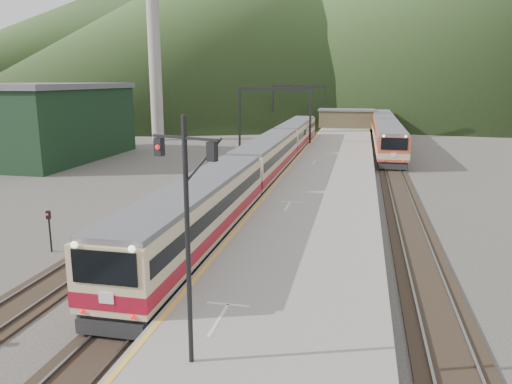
# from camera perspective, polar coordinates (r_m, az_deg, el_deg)

# --- Properties ---
(track_main) EXTENTS (2.60, 200.00, 0.23)m
(track_main) POSITION_cam_1_polar(r_m,az_deg,el_deg) (50.59, 2.33, 2.53)
(track_main) COLOR black
(track_main) RESTS_ON ground
(track_far) EXTENTS (2.60, 200.00, 0.23)m
(track_far) POSITION_cam_1_polar(r_m,az_deg,el_deg) (51.65, -3.15, 2.74)
(track_far) COLOR black
(track_far) RESTS_ON ground
(track_second) EXTENTS (2.60, 200.00, 0.23)m
(track_second) POSITION_cam_1_polar(r_m,az_deg,el_deg) (50.01, 15.44, 1.96)
(track_second) COLOR black
(track_second) RESTS_ON ground
(platform) EXTENTS (8.00, 100.00, 1.00)m
(platform) POSITION_cam_1_polar(r_m,az_deg,el_deg) (47.93, 8.55, 2.35)
(platform) COLOR gray
(platform) RESTS_ON ground
(gantry_near) EXTENTS (9.55, 0.25, 8.00)m
(gantry_near) POSITION_cam_1_polar(r_m,az_deg,el_deg) (65.14, 2.13, 9.71)
(gantry_near) COLOR black
(gantry_near) RESTS_ON ground
(gantry_far) EXTENTS (9.55, 0.25, 8.00)m
(gantry_far) POSITION_cam_1_polar(r_m,az_deg,el_deg) (89.85, 4.91, 10.51)
(gantry_far) COLOR black
(gantry_far) RESTS_ON ground
(warehouse) EXTENTS (14.50, 20.50, 8.60)m
(warehouse) POSITION_cam_1_polar(r_m,az_deg,el_deg) (62.85, -23.57, 7.40)
(warehouse) COLOR black
(warehouse) RESTS_ON ground
(smokestack) EXTENTS (1.80, 1.80, 30.00)m
(smokestack) POSITION_cam_1_polar(r_m,az_deg,el_deg) (77.51, -11.59, 16.92)
(smokestack) COLOR #9E998E
(smokestack) RESTS_ON ground
(station_shed) EXTENTS (9.40, 4.40, 3.10)m
(station_shed) POSITION_cam_1_polar(r_m,az_deg,el_deg) (87.37, 10.27, 8.31)
(station_shed) COLOR brown
(station_shed) RESTS_ON platform
(hill_a) EXTENTS (180.00, 180.00, 60.00)m
(hill_a) POSITION_cam_1_polar(r_m,az_deg,el_deg) (205.93, -1.75, 18.60)
(hill_a) COLOR #314821
(hill_a) RESTS_ON ground
(hill_b) EXTENTS (220.00, 220.00, 75.00)m
(hill_b) POSITION_cam_1_polar(r_m,az_deg,el_deg) (241.75, 18.04, 18.93)
(hill_b) COLOR #314821
(hill_b) RESTS_ON ground
(hill_d) EXTENTS (200.00, 200.00, 55.00)m
(hill_d) POSITION_cam_1_polar(r_m,az_deg,el_deg) (280.80, -15.89, 16.07)
(hill_d) COLOR #314821
(hill_d) RESTS_ON ground
(main_train) EXTENTS (2.92, 59.84, 3.56)m
(main_train) POSITION_cam_1_polar(r_m,az_deg,el_deg) (45.68, 1.36, 3.90)
(main_train) COLOR #CCB686
(main_train) RESTS_ON track_main
(second_train) EXTENTS (3.12, 42.50, 3.81)m
(second_train) POSITION_cam_1_polar(r_m,az_deg,el_deg) (72.33, 14.55, 6.88)
(second_train) COLOR #BD4D33
(second_train) RESTS_ON track_second
(signal_mast) EXTENTS (2.10, 0.86, 7.14)m
(signal_mast) POSITION_cam_1_polar(r_m,az_deg,el_deg) (13.75, -7.89, -2.95)
(signal_mast) COLOR black
(signal_mast) RESTS_ON platform
(short_signal_a) EXTENTS (0.25, 0.20, 2.27)m
(short_signal_a) POSITION_cam_1_polar(r_m,az_deg,el_deg) (22.08, -18.36, -8.00)
(short_signal_a) COLOR black
(short_signal_a) RESTS_ON ground
(short_signal_b) EXTENTS (0.22, 0.16, 2.27)m
(short_signal_b) POSITION_cam_1_polar(r_m,az_deg,el_deg) (38.48, -4.87, 1.36)
(short_signal_b) COLOR black
(short_signal_b) RESTS_ON ground
(short_signal_c) EXTENTS (0.26, 0.21, 2.27)m
(short_signal_c) POSITION_cam_1_polar(r_m,az_deg,el_deg) (28.68, -22.55, -3.56)
(short_signal_c) COLOR black
(short_signal_c) RESTS_ON ground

